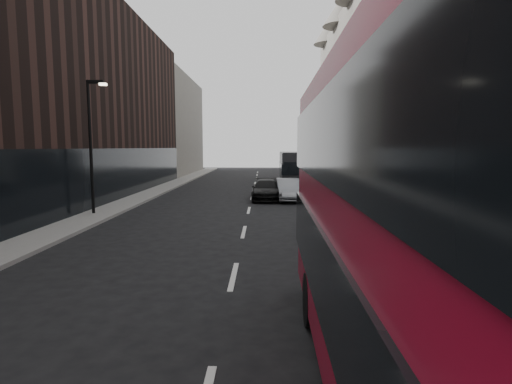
{
  "coord_description": "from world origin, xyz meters",
  "views": [
    {
      "loc": [
        0.85,
        -3.05,
        3.67
      ],
      "look_at": [
        0.66,
        7.38,
        2.5
      ],
      "focal_mm": 28.0,
      "sensor_mm": 36.0,
      "label": 1
    }
  ],
  "objects_px": {
    "car_a": "(339,224)",
    "grey_bus": "(291,166)",
    "street_lamp": "(92,138)",
    "car_c": "(266,190)",
    "red_bus": "(478,239)",
    "car_b": "(288,190)"
  },
  "relations": [
    {
      "from": "car_a",
      "to": "grey_bus",
      "type": "bearing_deg",
      "value": 86.94
    },
    {
      "from": "street_lamp",
      "to": "car_c",
      "type": "distance_m",
      "value": 12.05
    },
    {
      "from": "red_bus",
      "to": "car_a",
      "type": "distance_m",
      "value": 11.24
    },
    {
      "from": "street_lamp",
      "to": "grey_bus",
      "type": "bearing_deg",
      "value": 60.6
    },
    {
      "from": "grey_bus",
      "to": "red_bus",
      "type": "bearing_deg",
      "value": -90.22
    },
    {
      "from": "car_c",
      "to": "car_b",
      "type": "bearing_deg",
      "value": -12.33
    },
    {
      "from": "street_lamp",
      "to": "car_b",
      "type": "relative_size",
      "value": 1.53
    },
    {
      "from": "street_lamp",
      "to": "red_bus",
      "type": "relative_size",
      "value": 0.57
    },
    {
      "from": "grey_bus",
      "to": "car_a",
      "type": "height_order",
      "value": "grey_bus"
    },
    {
      "from": "street_lamp",
      "to": "red_bus",
      "type": "distance_m",
      "value": 20.47
    },
    {
      "from": "grey_bus",
      "to": "car_b",
      "type": "distance_m",
      "value": 14.87
    },
    {
      "from": "red_bus",
      "to": "grey_bus",
      "type": "bearing_deg",
      "value": 89.89
    },
    {
      "from": "grey_bus",
      "to": "car_a",
      "type": "relative_size",
      "value": 2.21
    },
    {
      "from": "red_bus",
      "to": "car_b",
      "type": "distance_m",
      "value": 23.66
    },
    {
      "from": "red_bus",
      "to": "car_c",
      "type": "distance_m",
      "value": 24.09
    },
    {
      "from": "car_a",
      "to": "car_b",
      "type": "relative_size",
      "value": 0.97
    },
    {
      "from": "car_c",
      "to": "street_lamp",
      "type": "bearing_deg",
      "value": -142.71
    },
    {
      "from": "red_bus",
      "to": "car_c",
      "type": "height_order",
      "value": "red_bus"
    },
    {
      "from": "red_bus",
      "to": "grey_bus",
      "type": "relative_size",
      "value": 1.25
    },
    {
      "from": "car_b",
      "to": "street_lamp",
      "type": "bearing_deg",
      "value": -151.37
    },
    {
      "from": "car_a",
      "to": "car_c",
      "type": "xyz_separation_m",
      "value": [
        -2.71,
        12.88,
        -0.06
      ]
    },
    {
      "from": "street_lamp",
      "to": "grey_bus",
      "type": "relative_size",
      "value": 0.71
    }
  ]
}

